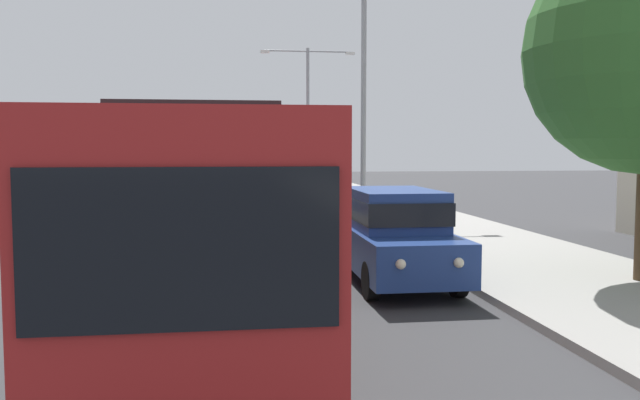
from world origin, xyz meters
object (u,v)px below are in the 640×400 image
Objects in this scene: streetlamp_far at (308,104)px; white_suv at (394,232)px; bus_lead at (207,215)px; streetlamp_mid at (364,74)px; box_truck_oncoming at (180,162)px; bus_middle at (221,167)px; bus_second_in_line at (218,178)px; bus_fourth_in_line at (223,162)px.

white_suv is at bearing -93.39° from streetlamp_far.
streetlamp_mid is (5.40, 14.01, 3.81)m from bus_lead.
bus_lead is 4.57m from white_suv.
streetlamp_far is at bearing -50.59° from box_truck_oncoming.
bus_middle is at bearing 98.42° from white_suv.
bus_second_in_line is 13.78m from bus_middle.
box_truck_oncoming is at bearing 107.33° from streetlamp_mid.
bus_lead is at bearing -144.91° from white_suv.
streetlamp_mid reaches higher than streetlamp_far.
bus_fourth_in_line is 1.41× the size of box_truck_oncoming.
bus_lead is at bearing -85.49° from box_truck_oncoming.
bus_fourth_in_line is 11.78m from streetlamp_far.
bus_second_in_line is at bearing -90.00° from bus_middle.
streetlamp_mid is 1.00× the size of streetlamp_far.
bus_fourth_in_line is 3.41m from box_truck_oncoming.
white_suv is at bearing -84.50° from bus_fourth_in_line.
bus_middle is 14.70m from box_truck_oncoming.
white_suv is 12.37m from streetlamp_mid.
box_truck_oncoming is 0.95× the size of streetlamp_far.
bus_lead is at bearing -90.00° from bus_middle.
streetlamp_mid is at bearing 2.29° from bus_second_in_line.
bus_lead is at bearing -99.78° from streetlamp_far.
streetlamp_mid reaches higher than white_suv.
streetlamp_far reaches higher than bus_second_in_line.
bus_second_in_line is 11.81m from white_suv.
bus_second_in_line is 28.29m from box_truck_oncoming.
streetlamp_far is at bearing 80.22° from bus_lead.
white_suv is at bearing -98.47° from streetlamp_mid.
white_suv is 0.54× the size of streetlamp_mid.
box_truck_oncoming is at bearing 129.41° from streetlamp_far.
streetlamp_far is (5.40, -9.73, 3.84)m from bus_fourth_in_line.
bus_fourth_in_line is at bearing -14.52° from box_truck_oncoming.
box_truck_oncoming reaches higher than white_suv.
bus_fourth_in_line is 2.49× the size of white_suv.
box_truck_oncoming is (-3.30, 41.89, 0.03)m from bus_lead.
bus_lead is 15.49m from streetlamp_mid.
bus_second_in_line is 6.61m from streetlamp_mid.
bus_second_in_line and bus_middle have the same top height.
streetlamp_mid reaches higher than bus_second_in_line.
white_suv is at bearing -71.72° from bus_second_in_line.
bus_lead is at bearing -111.07° from streetlamp_mid.
white_suv is (3.70, -24.97, -0.66)m from bus_middle.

